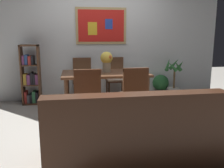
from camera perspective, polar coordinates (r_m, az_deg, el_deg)
ground_plane at (r=3.98m, az=0.75°, el=-8.84°), size 12.00×12.00×0.00m
wall_back_with_painting at (r=5.35m, az=-2.27°, el=10.64°), size 5.20×0.14×2.60m
dining_table at (r=4.36m, az=-1.62°, el=1.54°), size 1.52×0.87×0.72m
dining_chair_near_right at (r=3.72m, az=5.15°, el=-1.72°), size 0.40×0.41×0.91m
dining_chair_far_right at (r=5.18m, az=0.76°, el=2.09°), size 0.40×0.41×0.91m
dining_chair_near_left at (r=3.58m, az=-5.82°, el=-2.25°), size 0.40×0.41×0.91m
dining_chair_far_left at (r=5.11m, az=-6.97°, el=1.86°), size 0.40×0.41×0.91m
leather_couch at (r=2.69m, az=4.31°, el=-12.03°), size 1.80×0.84×0.84m
bookshelf at (r=5.14m, az=-18.48°, el=1.37°), size 0.36×0.28×1.19m
potted_ivy at (r=5.55m, az=11.33°, el=-0.21°), size 0.36×0.36×0.51m
potted_palm at (r=5.40m, az=14.27°, el=-0.20°), size 0.41×0.42×0.91m
flower_vase at (r=4.36m, az=-1.29°, el=5.63°), size 0.22×0.22×0.37m
tv_remote at (r=4.51m, az=5.20°, el=3.17°), size 0.12×0.15×0.02m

